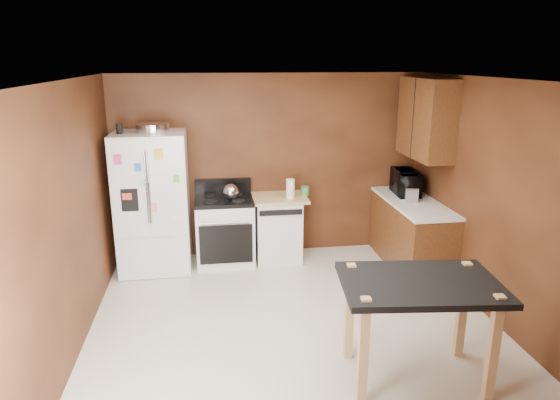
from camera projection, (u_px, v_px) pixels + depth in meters
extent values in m
plane|color=beige|center=(296.00, 331.00, 5.09)|extent=(4.50, 4.50, 0.00)
plane|color=white|center=(299.00, 80.00, 4.40)|extent=(4.50, 4.50, 0.00)
plane|color=#5C3218|center=(269.00, 166.00, 6.89)|extent=(4.20, 0.00, 4.20)
plane|color=#5C3218|center=(374.00, 345.00, 2.61)|extent=(4.20, 0.00, 4.20)
plane|color=#5C3218|center=(67.00, 225.00, 4.46)|extent=(0.00, 4.50, 4.50)
plane|color=#5C3218|center=(502.00, 206.00, 5.04)|extent=(0.00, 4.50, 4.50)
cylinder|color=silver|center=(153.00, 128.00, 6.19)|extent=(0.42, 0.42, 0.11)
cylinder|color=black|center=(119.00, 129.00, 6.05)|extent=(0.08, 0.08, 0.12)
sphere|color=silver|center=(231.00, 192.00, 6.51)|extent=(0.21, 0.21, 0.21)
cylinder|color=white|center=(290.00, 189.00, 6.59)|extent=(0.12, 0.12, 0.26)
cylinder|color=#389244|center=(305.00, 191.00, 6.77)|extent=(0.12, 0.12, 0.12)
cube|color=silver|center=(410.00, 193.00, 6.48)|extent=(0.20, 0.28, 0.19)
imported|color=black|center=(406.00, 183.00, 6.76)|extent=(0.41, 0.57, 0.30)
cube|color=white|center=(153.00, 202.00, 6.41)|extent=(0.90, 0.75, 1.80)
cube|color=white|center=(129.00, 189.00, 5.94)|extent=(0.43, 0.02, 1.20)
cube|color=white|center=(167.00, 188.00, 6.00)|extent=(0.43, 0.02, 1.20)
cube|color=white|center=(153.00, 258.00, 6.22)|extent=(0.88, 0.02, 0.54)
cube|color=black|center=(130.00, 200.00, 5.97)|extent=(0.20, 0.01, 0.28)
cylinder|color=silver|center=(147.00, 188.00, 5.94)|extent=(0.02, 0.02, 0.90)
cylinder|color=silver|center=(149.00, 188.00, 5.94)|extent=(0.02, 0.02, 0.90)
cube|color=#E73696|center=(117.00, 160.00, 5.80)|extent=(0.09, 0.00, 0.12)
cube|color=#386CEF|center=(138.00, 167.00, 5.86)|extent=(0.08, 0.00, 0.10)
cube|color=yellow|center=(158.00, 154.00, 5.85)|extent=(0.10, 0.00, 0.13)
cube|color=#53C546|center=(176.00, 179.00, 5.96)|extent=(0.07, 0.00, 0.09)
cube|color=#EE4D27|center=(127.00, 197.00, 5.93)|extent=(0.11, 0.00, 0.08)
cube|color=#FF8371|center=(154.00, 208.00, 6.01)|extent=(0.08, 0.00, 0.11)
cube|color=white|center=(175.00, 218.00, 6.09)|extent=(0.09, 0.00, 0.10)
cube|color=#8BD1CB|center=(143.00, 184.00, 5.92)|extent=(0.07, 0.00, 0.07)
cube|color=white|center=(225.00, 232.00, 6.72)|extent=(0.76, 0.65, 0.85)
cube|color=black|center=(224.00, 200.00, 6.59)|extent=(0.76, 0.65, 0.05)
cube|color=black|center=(223.00, 186.00, 6.83)|extent=(0.76, 0.06, 0.20)
cube|color=black|center=(226.00, 244.00, 6.41)|extent=(0.68, 0.02, 0.52)
cylinder|color=silver|center=(225.00, 223.00, 6.32)|extent=(0.62, 0.02, 0.02)
cylinder|color=black|center=(210.00, 195.00, 6.71)|extent=(0.17, 0.17, 0.02)
cylinder|color=black|center=(237.00, 194.00, 6.76)|extent=(0.17, 0.17, 0.02)
cylinder|color=black|center=(210.00, 202.00, 6.41)|extent=(0.17, 0.17, 0.02)
cylinder|color=black|center=(238.00, 201.00, 6.46)|extent=(0.17, 0.17, 0.02)
cube|color=white|center=(278.00, 229.00, 6.84)|extent=(0.60, 0.60, 0.85)
cube|color=black|center=(281.00, 213.00, 6.45)|extent=(0.56, 0.02, 0.07)
cube|color=tan|center=(278.00, 198.00, 6.72)|extent=(0.78, 0.62, 0.04)
cube|color=brown|center=(411.00, 235.00, 6.60)|extent=(0.60, 1.55, 0.86)
cube|color=white|center=(414.00, 202.00, 6.48)|extent=(0.63, 1.58, 0.04)
cube|color=brown|center=(426.00, 119.00, 6.29)|extent=(0.35, 1.05, 1.00)
cube|color=black|center=(413.00, 119.00, 6.27)|extent=(0.01, 0.01, 1.00)
cube|color=black|center=(420.00, 284.00, 4.13)|extent=(1.39, 1.00, 0.05)
cube|color=tan|center=(349.00, 312.00, 4.54)|extent=(0.08, 0.08, 0.93)
cube|color=tan|center=(462.00, 310.00, 4.57)|extent=(0.08, 0.08, 0.93)
cube|color=tan|center=(363.00, 352.00, 3.92)|extent=(0.08, 0.08, 0.93)
cube|color=tan|center=(493.00, 349.00, 3.96)|extent=(0.08, 0.08, 0.93)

